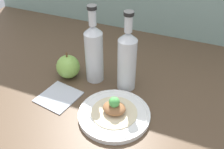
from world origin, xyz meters
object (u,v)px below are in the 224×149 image
(plate, at_px, (114,114))
(apple, at_px, (68,67))
(cider_bottle_left, at_px, (94,52))
(plated_food, at_px, (114,109))
(cider_bottle_right, at_px, (127,59))

(plate, xyz_separation_m, apple, (-0.23, 0.13, 0.03))
(plate, xyz_separation_m, cider_bottle_left, (-0.14, 0.15, 0.10))
(plated_food, xyz_separation_m, apple, (-0.23, 0.13, 0.01))
(apple, bearing_deg, plate, -28.79)
(cider_bottle_right, bearing_deg, apple, -173.59)
(plate, relative_size, plated_food, 1.57)
(apple, bearing_deg, cider_bottle_right, 6.41)
(plated_food, height_order, apple, apple)
(plate, bearing_deg, cider_bottle_right, 96.76)
(cider_bottle_right, bearing_deg, plated_food, -83.24)
(plated_food, relative_size, cider_bottle_left, 0.50)
(plate, height_order, cider_bottle_right, cider_bottle_right)
(cider_bottle_left, bearing_deg, apple, -165.85)
(plate, bearing_deg, cider_bottle_left, 132.01)
(plate, height_order, plated_food, plated_food)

